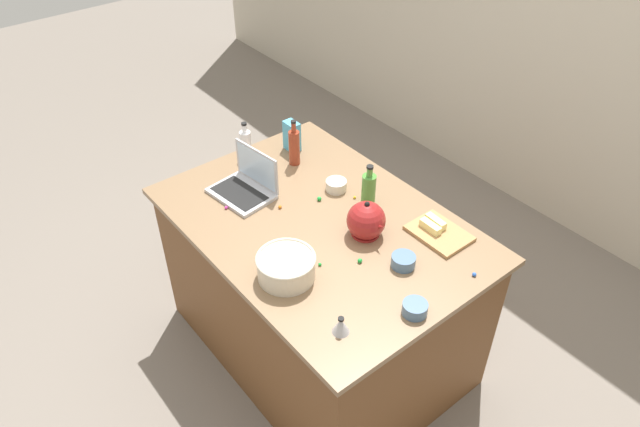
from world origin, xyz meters
name	(u,v)px	position (x,y,z in m)	size (l,w,h in m)	color
ground_plane	(320,344)	(0.00, 0.00, 0.00)	(12.00, 12.00, 0.00)	slate
wall_back	(585,34)	(0.00, 2.04, 1.30)	(8.00, 0.10, 2.60)	beige
island_counter	(320,288)	(0.00, 0.00, 0.45)	(1.54, 1.08, 0.90)	brown
laptop	(246,185)	(-0.41, -0.14, 0.95)	(0.34, 0.27, 0.22)	#B7B7BC
mixing_bowl_large	(286,266)	(0.19, -0.34, 0.96)	(0.26, 0.26, 0.11)	beige
bottle_soy	(294,147)	(-0.47, 0.20, 1.00)	(0.06, 0.06, 0.26)	maroon
bottle_olive	(369,189)	(0.03, 0.27, 0.99)	(0.07, 0.07, 0.22)	#4C8C38
bottle_vinegar	(246,144)	(-0.68, 0.04, 0.99)	(0.06, 0.06, 0.21)	white
kettle	(366,221)	(0.20, 0.11, 0.98)	(0.21, 0.18, 0.20)	maroon
cutting_board	(439,233)	(0.42, 0.37, 0.91)	(0.27, 0.20, 0.02)	#AD7F4C
butter_stick_left	(430,227)	(0.38, 0.35, 0.94)	(0.11, 0.04, 0.04)	#F4E58C
butter_stick_right	(436,222)	(0.37, 0.39, 0.94)	(0.11, 0.04, 0.04)	#F4E58C
ramekin_small	(403,261)	(0.46, 0.09, 0.93)	(0.11, 0.11, 0.05)	slate
ramekin_medium	(415,308)	(0.68, -0.06, 0.93)	(0.10, 0.10, 0.05)	slate
ramekin_wide	(336,185)	(-0.15, 0.22, 0.93)	(0.11, 0.11, 0.05)	beige
kitchen_timer	(341,325)	(0.57, -0.35, 0.94)	(0.07, 0.07, 0.08)	#B2B2B7
candy_bag	(292,136)	(-0.59, 0.28, 0.99)	(0.09, 0.06, 0.17)	#4CA5CC
candy_0	(226,208)	(-0.36, -0.29, 0.91)	(0.02, 0.02, 0.02)	#CC3399
candy_1	(355,197)	(-0.03, 0.25, 0.91)	(0.01, 0.01, 0.01)	yellow
candy_2	(474,274)	(0.69, 0.28, 0.91)	(0.02, 0.02, 0.02)	blue
candy_3	(319,199)	(-0.13, 0.10, 0.91)	(0.02, 0.02, 0.02)	green
candy_4	(280,207)	(-0.20, -0.09, 0.91)	(0.02, 0.02, 0.02)	orange
candy_5	(320,264)	(0.23, -0.19, 0.91)	(0.01, 0.01, 0.01)	green
candy_6	(360,261)	(0.33, -0.04, 0.91)	(0.02, 0.02, 0.02)	green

